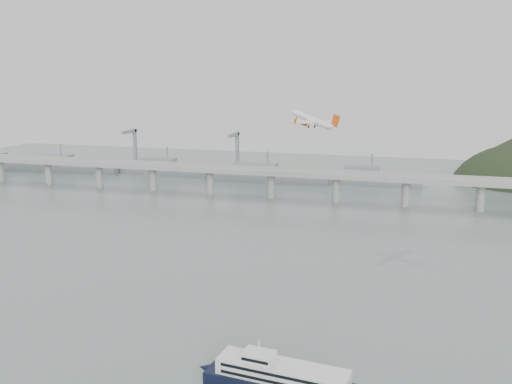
% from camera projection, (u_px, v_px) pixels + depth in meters
% --- Properties ---
extents(ground, '(900.00, 900.00, 0.00)m').
position_uv_depth(ground, '(219.00, 305.00, 221.59)').
color(ground, slate).
rests_on(ground, ground).
extents(bridge, '(800.00, 22.00, 23.90)m').
position_uv_depth(bridge, '(308.00, 177.00, 406.12)').
color(bridge, gray).
rests_on(bridge, ground).
extents(distant_fleet, '(453.00, 60.90, 40.00)m').
position_uv_depth(distant_fleet, '(160.00, 169.00, 511.67)').
color(distant_fleet, slate).
rests_on(distant_fleet, ground).
extents(ferry, '(77.57, 18.66, 14.63)m').
position_uv_depth(ferry, '(282.00, 378.00, 160.07)').
color(ferry, black).
rests_on(ferry, ground).
extents(airliner, '(33.43, 31.85, 12.00)m').
position_uv_depth(airliner, '(313.00, 120.00, 304.38)').
color(airliner, white).
rests_on(airliner, ground).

